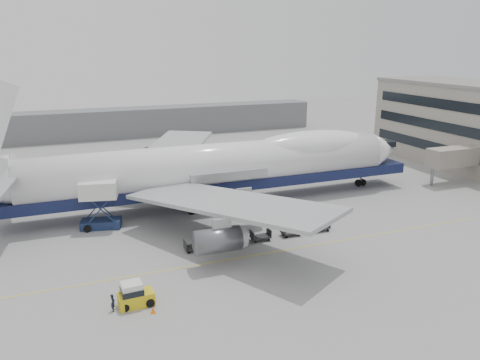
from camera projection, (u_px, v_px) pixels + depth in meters
name	position (u px, v px, depth m)	size (l,w,h in m)	color
ground	(246.00, 234.00, 56.98)	(260.00, 260.00, 0.00)	gray
apron_line	(266.00, 253.00, 51.61)	(60.00, 0.15, 0.01)	gold
hangar	(102.00, 124.00, 115.22)	(110.00, 8.00, 7.00)	slate
airliner	(219.00, 166.00, 66.40)	(67.00, 55.30, 19.98)	white
catering_truck	(99.00, 202.00, 58.00)	(5.26, 4.10, 6.07)	#19274B
baggage_tug	(134.00, 295.00, 41.01)	(3.14, 1.79, 2.24)	gold
ground_worker	(113.00, 302.00, 40.24)	(0.58, 0.38, 1.59)	black
traffic_cone	(153.00, 310.00, 40.01)	(0.43, 0.43, 0.63)	orange
dolly_0	(195.00, 246.00, 52.15)	(2.30, 1.35, 1.30)	#2D2D30
dolly_1	(228.00, 241.00, 53.54)	(2.30, 1.35, 1.30)	#2D2D30
dolly_2	(260.00, 236.00, 54.94)	(2.30, 1.35, 1.30)	#2D2D30
dolly_3	(291.00, 231.00, 56.33)	(2.30, 1.35, 1.30)	#2D2D30
dolly_4	(320.00, 227.00, 57.73)	(2.30, 1.35, 1.30)	#2D2D30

